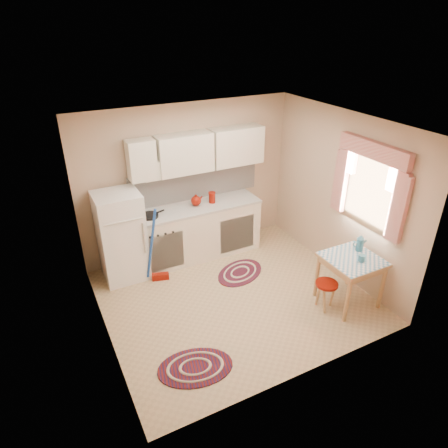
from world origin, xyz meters
The scene contains 14 objects.
room_shell centered at (0.16, 0.24, 1.60)m, with size 3.64×3.60×2.52m.
fridge centered at (-1.25, 1.25, 0.70)m, with size 0.65×0.60×1.40m, color white.
broom centered at (-0.81, 0.90, 0.60)m, with size 0.28×0.12×1.20m, color #1C4AAF, non-canonical shape.
base_cabinets centered at (-0.07, 1.30, 0.44)m, with size 2.25×0.60×0.88m, color white.
countertop centered at (-0.07, 1.30, 0.90)m, with size 2.27×0.62×0.04m, color beige.
frying_pan centered at (-0.79, 1.25, 0.94)m, with size 0.26×0.26×0.05m, color black.
red_kettle centered at (0.00, 1.30, 1.01)m, with size 0.18×0.16×0.18m, color maroon, non-canonical shape.
red_canister centered at (0.29, 1.30, 1.00)m, with size 0.11×0.11×0.16m, color maroon.
table centered at (1.39, -0.82, 0.36)m, with size 0.72×0.72×0.72m, color tan.
stool centered at (1.01, -0.79, 0.21)m, with size 0.31×0.31×0.42m, color maroon.
coffee_pot centered at (1.61, -0.70, 0.85)m, with size 0.13×0.11×0.25m, color teal, non-canonical shape.
mug centered at (1.44, -0.92, 0.77)m, with size 0.09×0.09×0.10m, color teal.
rug_center centered at (0.38, 0.48, 0.01)m, with size 0.86×0.58×0.02m, color maroon, non-canonical shape.
rug_left centered at (-1.03, -0.97, 0.01)m, with size 0.89×0.59×0.02m, color maroon, non-canonical shape.
Camera 1 is at (-2.25, -4.08, 3.66)m, focal length 32.00 mm.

